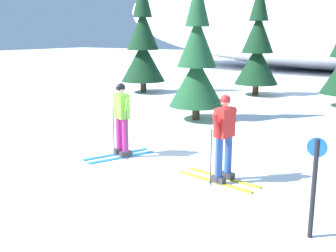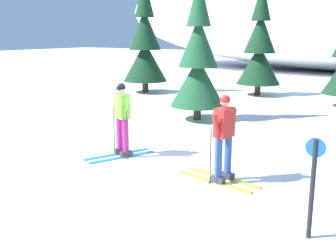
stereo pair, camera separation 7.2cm
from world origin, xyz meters
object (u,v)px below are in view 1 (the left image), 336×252
object	(u,v)px
pine_tree_center_left	(197,61)
pine_tree_far_left	(143,45)
skier_red_jacket	(224,137)
skier_lime_jacket	(121,119)
pine_tree_left	(257,48)
trail_marker_post	(314,182)

from	to	relation	value
pine_tree_center_left	pine_tree_far_left	bearing A→B (deg)	140.22
skier_red_jacket	skier_lime_jacket	distance (m)	2.84
skier_lime_jacket	pine_tree_left	world-z (taller)	pine_tree_left
skier_red_jacket	pine_tree_far_left	world-z (taller)	pine_tree_far_left
pine_tree_left	pine_tree_center_left	size ratio (longest dim) A/B	1.11
pine_tree_far_left	skier_lime_jacket	bearing A→B (deg)	-57.13
skier_red_jacket	pine_tree_far_left	bearing A→B (deg)	132.49
skier_red_jacket	pine_tree_left	distance (m)	12.47
skier_red_jacket	pine_tree_far_left	size ratio (longest dim) A/B	0.32
pine_tree_left	trail_marker_post	bearing A→B (deg)	-66.50
skier_red_jacket	pine_tree_center_left	world-z (taller)	pine_tree_center_left
skier_lime_jacket	pine_tree_far_left	world-z (taller)	pine_tree_far_left
skier_lime_jacket	pine_tree_left	bearing A→B (deg)	94.37
skier_red_jacket	skier_lime_jacket	xyz separation A→B (m)	(-2.83, 0.32, 0.00)
pine_tree_center_left	pine_tree_left	bearing A→B (deg)	92.85
skier_red_jacket	pine_tree_left	world-z (taller)	pine_tree_left
skier_red_jacket	skier_lime_jacket	world-z (taller)	skier_lime_jacket
pine_tree_left	pine_tree_center_left	xyz separation A→B (m)	(0.33, -6.72, -0.23)
skier_lime_jacket	pine_tree_far_left	bearing A→B (deg)	122.87
skier_red_jacket	skier_lime_jacket	bearing A→B (deg)	173.58
skier_red_jacket	trail_marker_post	size ratio (longest dim) A/B	1.19
pine_tree_left	skier_lime_jacket	bearing A→B (deg)	-85.63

